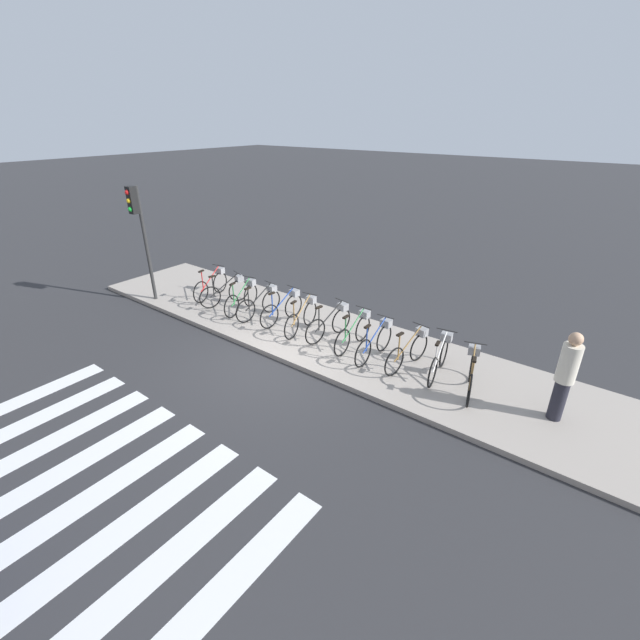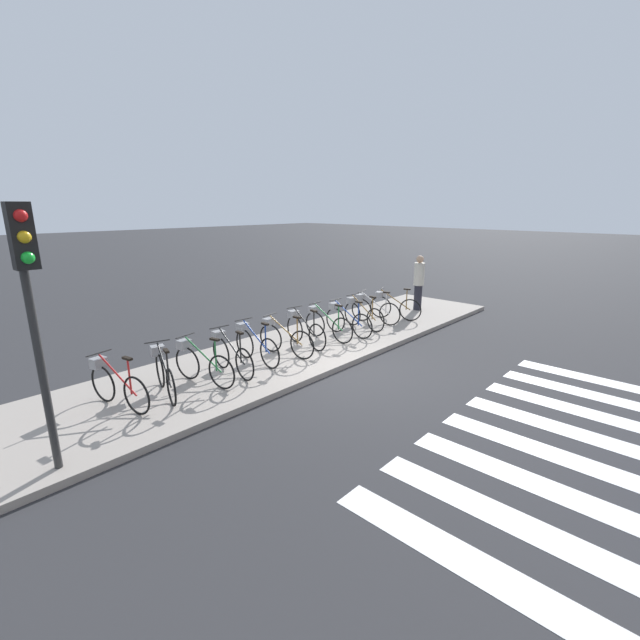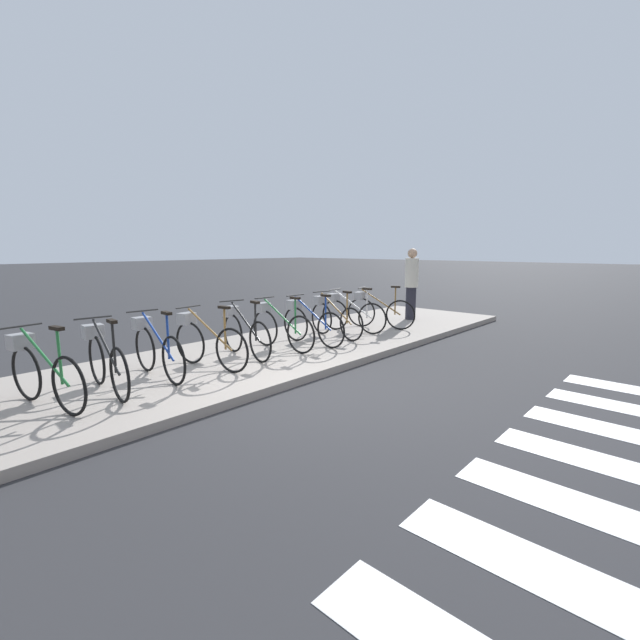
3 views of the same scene
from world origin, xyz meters
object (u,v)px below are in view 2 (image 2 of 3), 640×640
object	(u,v)px
parked_bicycle_5	(283,337)
traffic_light	(29,286)
parked_bicycle_0	(115,383)
parked_bicycle_6	(303,328)
parked_bicycle_9	(361,313)
parked_bicycle_3	(230,353)
parked_bicycle_7	(326,323)
parked_bicycle_2	(200,362)
parked_bicycle_1	(164,372)
parked_bicycle_4	(254,343)
parked_bicycle_11	(392,305)
parked_bicycle_10	(373,308)
pedestrian	(419,281)
parked_bicycle_8	(346,319)

from	to	relation	value
parked_bicycle_5	traffic_light	distance (m)	5.58
parked_bicycle_0	parked_bicycle_6	bearing A→B (deg)	0.20
parked_bicycle_5	parked_bicycle_9	world-z (taller)	same
parked_bicycle_3	parked_bicycle_7	world-z (taller)	same
parked_bicycle_2	parked_bicycle_7	xyz separation A→B (m)	(3.79, 0.13, 0.00)
parked_bicycle_1	parked_bicycle_5	world-z (taller)	same
parked_bicycle_0	parked_bicycle_4	world-z (taller)	same
parked_bicycle_4	parked_bicycle_11	bearing A→B (deg)	-1.62
parked_bicycle_3	parked_bicycle_10	distance (m)	5.24
parked_bicycle_11	pedestrian	world-z (taller)	pedestrian
parked_bicycle_0	parked_bicycle_11	bearing A→B (deg)	-1.14
parked_bicycle_7	parked_bicycle_10	world-z (taller)	same
parked_bicycle_5	parked_bicycle_1	bearing A→B (deg)	179.90
parked_bicycle_1	parked_bicycle_8	xyz separation A→B (m)	(5.19, -0.05, 0.00)
parked_bicycle_3	parked_bicycle_5	distance (m)	1.50
parked_bicycle_2	parked_bicycle_3	xyz separation A→B (m)	(0.71, 0.02, 0.00)
parked_bicycle_2	parked_bicycle_10	size ratio (longest dim) A/B	0.99
pedestrian	parked_bicycle_4	bearing A→B (deg)	179.26
parked_bicycle_9	pedestrian	bearing A→B (deg)	-0.64
parked_bicycle_0	traffic_light	xyz separation A→B (m)	(-1.30, -1.34, 2.02)
parked_bicycle_9	pedestrian	size ratio (longest dim) A/B	0.88
parked_bicycle_0	parked_bicycle_4	bearing A→B (deg)	-0.31
parked_bicycle_6	parked_bicycle_8	size ratio (longest dim) A/B	0.99
parked_bicycle_5	pedestrian	world-z (taller)	pedestrian
parked_bicycle_0	parked_bicycle_5	bearing A→B (deg)	-1.87
parked_bicycle_7	parked_bicycle_8	world-z (taller)	same
parked_bicycle_6	parked_bicycle_7	bearing A→B (deg)	-4.41
parked_bicycle_3	parked_bicycle_11	distance (m)	6.00
parked_bicycle_3	parked_bicycle_9	world-z (taller)	same
parked_bicycle_10	pedestrian	bearing A→B (deg)	-3.26
parked_bicycle_6	parked_bicycle_10	size ratio (longest dim) A/B	1.00
parked_bicycle_6	pedestrian	xyz separation A→B (m)	(5.29, -0.12, 0.52)
parked_bicycle_6	traffic_light	world-z (taller)	traffic_light
parked_bicycle_2	parked_bicycle_4	bearing A→B (deg)	5.98
parked_bicycle_3	parked_bicycle_1	bearing A→B (deg)	178.80
parked_bicycle_5	parked_bicycle_9	bearing A→B (deg)	0.98
parked_bicycle_10	pedestrian	distance (m)	2.43
parked_bicycle_6	parked_bicycle_0	bearing A→B (deg)	-179.80
parked_bicycle_1	parked_bicycle_7	size ratio (longest dim) A/B	0.97
parked_bicycle_7	parked_bicycle_11	xyz separation A→B (m)	(2.92, -0.12, 0.00)
traffic_light	parked_bicycle_2	bearing A→B (deg)	22.35
parked_bicycle_2	parked_bicycle_3	bearing A→B (deg)	1.62
parked_bicycle_4	parked_bicycle_9	distance (m)	3.82
parked_bicycle_5	parked_bicycle_2	bearing A→B (deg)	-178.83
parked_bicycle_6	parked_bicycle_7	size ratio (longest dim) A/B	0.99
parked_bicycle_2	parked_bicycle_10	xyz separation A→B (m)	(5.94, 0.20, 0.00)
parked_bicycle_1	parked_bicycle_6	world-z (taller)	same
parked_bicycle_4	traffic_light	world-z (taller)	traffic_light
parked_bicycle_3	parked_bicycle_10	world-z (taller)	same
parked_bicycle_5	parked_bicycle_11	world-z (taller)	same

